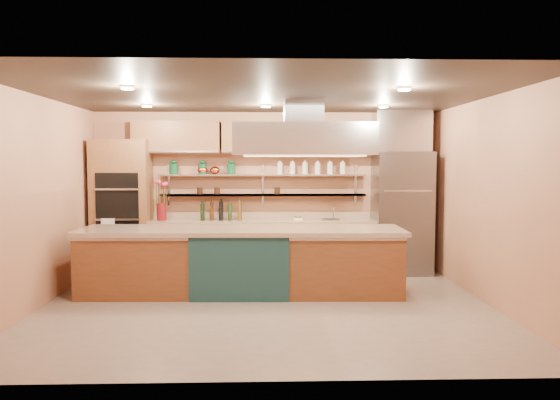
{
  "coord_description": "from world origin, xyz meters",
  "views": [
    {
      "loc": [
        -0.05,
        -7.17,
        1.93
      ],
      "look_at": [
        0.21,
        1.0,
        1.36
      ],
      "focal_mm": 35.0,
      "sensor_mm": 36.0,
      "label": 1
    }
  ],
  "objects_px": {
    "copper_kettle": "(215,170)",
    "green_canister": "(231,169)",
    "refrigerator": "(402,213)",
    "flower_vase": "(162,212)",
    "kitchen_scale": "(298,218)",
    "island": "(241,261)"
  },
  "relations": [
    {
      "from": "copper_kettle",
      "to": "green_canister",
      "type": "relative_size",
      "value": 1.06
    },
    {
      "from": "flower_vase",
      "to": "copper_kettle",
      "type": "bearing_deg",
      "value": 13.82
    },
    {
      "from": "kitchen_scale",
      "to": "copper_kettle",
      "type": "distance_m",
      "value": 1.67
    },
    {
      "from": "refrigerator",
      "to": "flower_vase",
      "type": "bearing_deg",
      "value": 179.86
    },
    {
      "from": "refrigerator",
      "to": "flower_vase",
      "type": "distance_m",
      "value": 4.13
    },
    {
      "from": "island",
      "to": "copper_kettle",
      "type": "bearing_deg",
      "value": 109.21
    },
    {
      "from": "kitchen_scale",
      "to": "copper_kettle",
      "type": "relative_size",
      "value": 0.82
    },
    {
      "from": "flower_vase",
      "to": "kitchen_scale",
      "type": "distance_m",
      "value": 2.33
    },
    {
      "from": "flower_vase",
      "to": "green_canister",
      "type": "relative_size",
      "value": 1.75
    },
    {
      "from": "kitchen_scale",
      "to": "copper_kettle",
      "type": "xyz_separation_m",
      "value": [
        -1.44,
        0.22,
        0.81
      ]
    },
    {
      "from": "refrigerator",
      "to": "green_canister",
      "type": "relative_size",
      "value": 12.74
    },
    {
      "from": "green_canister",
      "to": "refrigerator",
      "type": "bearing_deg",
      "value": -4.46
    },
    {
      "from": "refrigerator",
      "to": "green_canister",
      "type": "distance_m",
      "value": 3.05
    },
    {
      "from": "island",
      "to": "flower_vase",
      "type": "distance_m",
      "value": 2.08
    },
    {
      "from": "green_canister",
      "to": "kitchen_scale",
      "type": "bearing_deg",
      "value": -10.82
    },
    {
      "from": "island",
      "to": "flower_vase",
      "type": "bearing_deg",
      "value": 136.63
    },
    {
      "from": "island",
      "to": "flower_vase",
      "type": "height_order",
      "value": "flower_vase"
    },
    {
      "from": "refrigerator",
      "to": "kitchen_scale",
      "type": "bearing_deg",
      "value": 179.68
    },
    {
      "from": "kitchen_scale",
      "to": "copper_kettle",
      "type": "bearing_deg",
      "value": 151.78
    },
    {
      "from": "kitchen_scale",
      "to": "green_canister",
      "type": "xyz_separation_m",
      "value": [
        -1.15,
        0.22,
        0.83
      ]
    },
    {
      "from": "flower_vase",
      "to": "copper_kettle",
      "type": "xyz_separation_m",
      "value": [
        0.89,
        0.22,
        0.71
      ]
    },
    {
      "from": "island",
      "to": "green_canister",
      "type": "relative_size",
      "value": 27.93
    }
  ]
}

